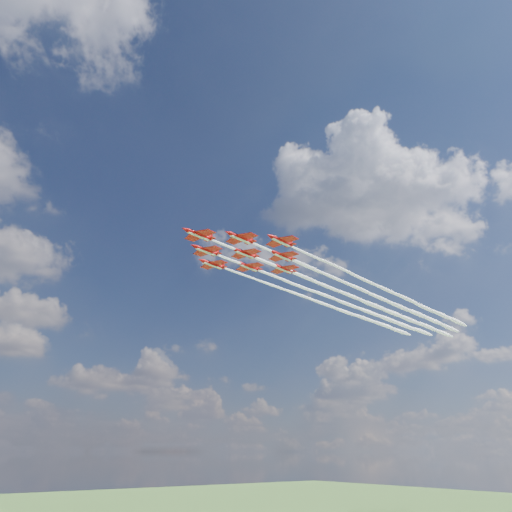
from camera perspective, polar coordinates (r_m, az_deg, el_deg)
name	(u,v)px	position (r m, az deg, el deg)	size (l,w,h in m)	color
jet_lead	(326,286)	(193.87, 7.97, -3.39)	(135.87, 32.36, 2.97)	red
jet_row2_port	(356,288)	(198.11, 11.39, -3.56)	(135.87, 32.36, 2.97)	red
jet_row2_starb	(324,295)	(205.75, 7.81, -4.46)	(135.87, 32.36, 2.97)	red
jet_row3_port	(386,289)	(203.02, 14.67, -3.71)	(135.87, 32.36, 2.97)	red
jet_row3_centre	(353,297)	(209.94, 11.06, -4.60)	(135.87, 32.36, 2.97)	red
jet_row3_starb	(323,304)	(217.69, 7.68, -5.41)	(135.87, 32.36, 2.97)	red
jet_row4_port	(382,298)	(214.78, 14.16, -4.73)	(135.87, 32.36, 2.97)	red
jet_row4_starb	(351,305)	(221.85, 10.75, -5.53)	(135.87, 32.36, 2.97)	red
jet_tail	(377,307)	(226.62, 13.71, -5.63)	(135.87, 32.36, 2.97)	red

